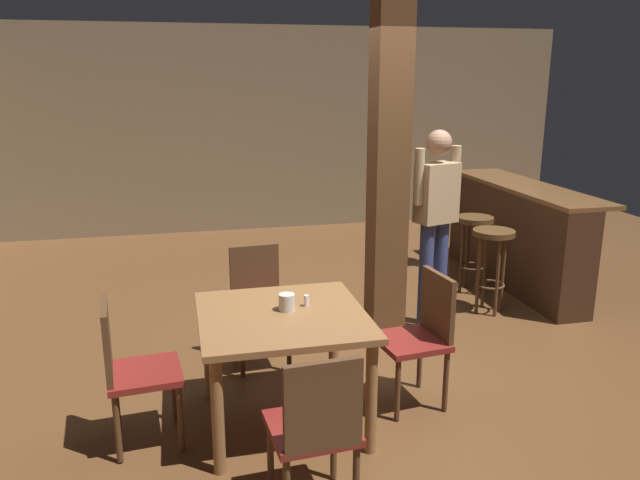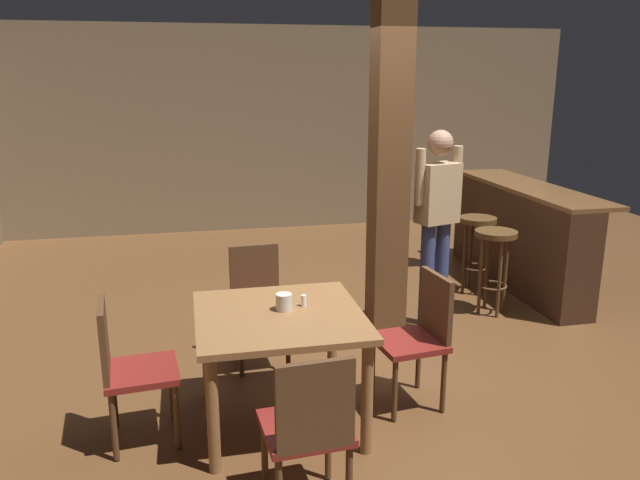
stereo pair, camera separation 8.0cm
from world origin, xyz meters
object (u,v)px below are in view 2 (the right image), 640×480
at_px(standing_person, 437,216).
at_px(bar_counter, 518,235).
at_px(bar_stool_mid, 477,236).
at_px(chair_north, 258,299).
at_px(napkin_cup, 284,302).
at_px(bar_stool_far, 437,217).
at_px(chair_south, 309,426).
at_px(bar_stool_near, 495,251).
at_px(chair_east, 419,333).
at_px(dining_table, 279,330).
at_px(chair_west, 127,365).
at_px(salt_shaker, 304,301).

height_order(standing_person, bar_counter, standing_person).
bearing_deg(bar_stool_mid, chair_north, -154.50).
bearing_deg(napkin_cup, bar_stool_far, 52.64).
distance_m(chair_south, napkin_cup, 0.99).
height_order(chair_north, standing_person, standing_person).
relative_size(bar_stool_near, bar_stool_far, 1.04).
distance_m(chair_south, bar_stool_mid, 3.72).
distance_m(chair_east, bar_stool_near, 1.89).
bearing_deg(standing_person, bar_stool_near, 18.24).
bearing_deg(dining_table, bar_counter, 37.38).
xyz_separation_m(chair_north, bar_stool_near, (2.23, 0.54, 0.09)).
height_order(chair_south, napkin_cup, chair_south).
height_order(chair_north, chair_west, same).
distance_m(chair_north, napkin_cup, 0.91).
xyz_separation_m(chair_east, napkin_cup, (-0.90, -0.00, 0.29)).
bearing_deg(salt_shaker, bar_stool_mid, 42.28).
bearing_deg(dining_table, chair_west, -177.75).
relative_size(bar_counter, bar_stool_mid, 2.92).
height_order(chair_east, standing_person, standing_person).
height_order(chair_east, bar_stool_mid, chair_east).
bearing_deg(bar_counter, bar_stool_mid, -165.68).
xyz_separation_m(napkin_cup, bar_counter, (2.79, 2.11, -0.26)).
height_order(chair_west, bar_stool_mid, chair_west).
bearing_deg(bar_stool_near, bar_stool_far, 87.83).
height_order(chair_north, bar_stool_far, chair_north).
height_order(chair_east, bar_counter, bar_counter).
xyz_separation_m(chair_west, bar_stool_far, (3.16, 2.99, 0.07)).
height_order(bar_counter, bar_stool_near, bar_counter).
bearing_deg(standing_person, napkin_cup, -141.36).
relative_size(chair_north, napkin_cup, 8.35).
xyz_separation_m(chair_west, bar_stool_mid, (3.20, 2.06, 0.08)).
bearing_deg(chair_west, dining_table, 2.25).
distance_m(napkin_cup, bar_stool_far, 3.66).
distance_m(dining_table, chair_north, 0.92).
distance_m(chair_south, bar_counter, 4.16).
bearing_deg(bar_stool_far, bar_stool_mid, -87.46).
xyz_separation_m(chair_east, chair_south, (-0.93, -0.95, 0.00)).
bearing_deg(napkin_cup, chair_east, 0.16).
bearing_deg(chair_south, bar_stool_far, 59.74).
bearing_deg(chair_north, chair_west, -132.71).
xyz_separation_m(salt_shaker, bar_stool_near, (2.03, 1.37, -0.18)).
height_order(chair_west, napkin_cup, chair_west).
bearing_deg(salt_shaker, bar_stool_far, 53.92).
relative_size(napkin_cup, salt_shaker, 1.46).
relative_size(chair_west, bar_counter, 0.39).
relative_size(dining_table, chair_north, 1.14).
xyz_separation_m(bar_stool_mid, bar_stool_far, (-0.04, 0.93, -0.02)).
relative_size(chair_north, bar_counter, 0.39).
height_order(napkin_cup, bar_stool_near, napkin_cup).
height_order(chair_south, salt_shaker, chair_south).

